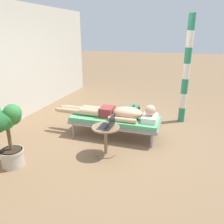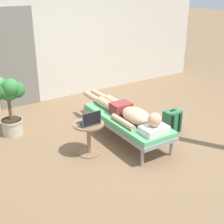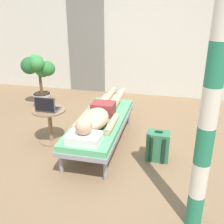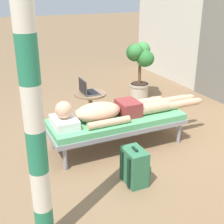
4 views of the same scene
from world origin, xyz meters
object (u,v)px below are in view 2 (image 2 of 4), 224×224
(backpack, at_px, (172,121))
(potted_plant, at_px, (6,98))
(person_reclining, at_px, (127,112))
(side_table, at_px, (89,133))
(laptop, at_px, (90,121))
(lounge_chair, at_px, (126,121))

(backpack, xyz_separation_m, potted_plant, (-2.44, 1.45, 0.49))
(person_reclining, relative_size, side_table, 4.15)
(laptop, relative_size, backpack, 0.73)
(potted_plant, bearing_deg, backpack, -30.72)
(side_table, relative_size, backpack, 1.23)
(potted_plant, bearing_deg, person_reclining, -38.74)
(lounge_chair, bearing_deg, person_reclining, -90.00)
(person_reclining, height_order, backpack, person_reclining)
(lounge_chair, height_order, laptop, laptop)
(side_table, relative_size, potted_plant, 0.50)
(side_table, height_order, potted_plant, potted_plant)
(laptop, height_order, backpack, laptop)
(laptop, xyz_separation_m, potted_plant, (-0.83, 1.37, 0.11))
(laptop, height_order, potted_plant, potted_plant)
(lounge_chair, distance_m, potted_plant, 2.05)
(side_table, bearing_deg, laptop, -90.00)
(lounge_chair, distance_m, laptop, 0.80)
(person_reclining, bearing_deg, lounge_chair, 90.00)
(laptop, bearing_deg, side_table, 90.00)
(lounge_chair, bearing_deg, side_table, -174.84)
(potted_plant, bearing_deg, side_table, -57.77)
(backpack, bearing_deg, person_reclining, 168.48)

